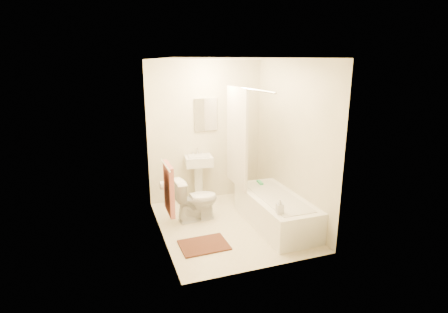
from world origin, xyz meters
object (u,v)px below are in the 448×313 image
object	(u,v)px
bathtub	(275,210)
bath_mat	(204,245)
soap_bottle	(280,207)
toilet	(196,199)
sink	(199,177)

from	to	relation	value
bathtub	bath_mat	distance (m)	1.23
bath_mat	soap_bottle	distance (m)	1.13
toilet	soap_bottle	world-z (taller)	toilet
bathtub	soap_bottle	world-z (taller)	soap_bottle
sink	bath_mat	xyz separation A→B (m)	(-0.35, -1.52, -0.44)
sink	soap_bottle	xyz separation A→B (m)	(0.60, -1.81, 0.10)
sink	toilet	bearing A→B (deg)	-102.27
toilet	bath_mat	distance (m)	0.89
soap_bottle	bathtub	bearing A→B (deg)	67.00
bathtub	bath_mat	xyz separation A→B (m)	(-1.19, -0.26, -0.21)
sink	bathtub	world-z (taller)	sink
sink	bathtub	distance (m)	1.53
bathtub	sink	bearing A→B (deg)	123.46
toilet	bathtub	size ratio (longest dim) A/B	0.42
bath_mat	soap_bottle	bearing A→B (deg)	-17.08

